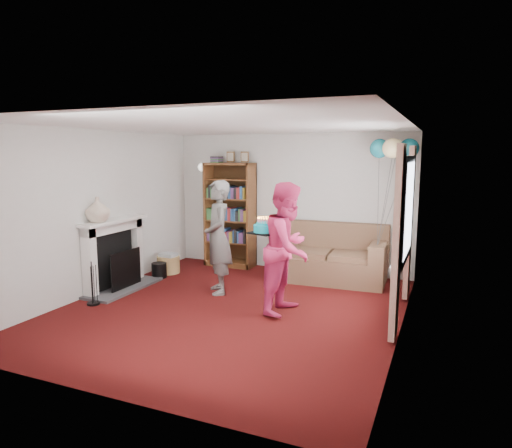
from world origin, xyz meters
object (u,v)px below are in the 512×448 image
at_px(sofa, 332,259).
at_px(birthday_cake, 264,228).
at_px(bookcase, 231,216).
at_px(person_magenta, 288,248).
at_px(person_striped, 218,237).

distance_m(sofa, birthday_cake, 2.10).
bearing_deg(sofa, bookcase, 171.26).
bearing_deg(birthday_cake, person_magenta, 8.45).
bearing_deg(person_striped, birthday_cake, 27.82).
bearing_deg(person_magenta, person_striped, 78.11).
height_order(person_magenta, birthday_cake, person_magenta).
relative_size(bookcase, person_magenta, 1.23).
xyz_separation_m(sofa, person_striped, (-1.45, -1.43, 0.52)).
distance_m(bookcase, person_striped, 1.77).
distance_m(sofa, person_magenta, 1.91).
height_order(bookcase, person_striped, bookcase).
bearing_deg(bookcase, sofa, -6.39).
height_order(bookcase, person_magenta, bookcase).
relative_size(bookcase, person_striped, 1.25).
xyz_separation_m(sofa, birthday_cake, (-0.51, -1.88, 0.78)).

